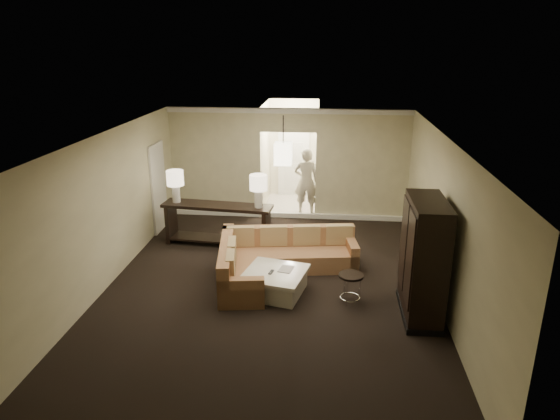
# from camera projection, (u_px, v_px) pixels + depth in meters

# --- Properties ---
(ground) EXTENTS (8.00, 8.00, 0.00)m
(ground) POSITION_uv_depth(u_px,v_px,m) (269.00, 289.00, 9.20)
(ground) COLOR black
(ground) RESTS_ON ground
(wall_back) EXTENTS (6.00, 0.04, 2.80)m
(wall_back) POSITION_uv_depth(u_px,v_px,m) (288.00, 164.00, 12.52)
(wall_back) COLOR beige
(wall_back) RESTS_ON ground
(wall_front) EXTENTS (6.00, 0.04, 2.80)m
(wall_front) POSITION_uv_depth(u_px,v_px,m) (220.00, 351.00, 4.99)
(wall_front) COLOR beige
(wall_front) RESTS_ON ground
(wall_left) EXTENTS (0.04, 8.00, 2.80)m
(wall_left) POSITION_uv_depth(u_px,v_px,m) (105.00, 212.00, 9.04)
(wall_left) COLOR beige
(wall_left) RESTS_ON ground
(wall_right) EXTENTS (0.04, 8.00, 2.80)m
(wall_right) POSITION_uv_depth(u_px,v_px,m) (444.00, 223.00, 8.47)
(wall_right) COLOR beige
(wall_right) RESTS_ON ground
(ceiling) EXTENTS (6.00, 8.00, 0.02)m
(ceiling) POSITION_uv_depth(u_px,v_px,m) (268.00, 138.00, 8.30)
(ceiling) COLOR silver
(ceiling) RESTS_ON wall_back
(crown_molding) EXTENTS (6.00, 0.10, 0.12)m
(crown_molding) POSITION_uv_depth(u_px,v_px,m) (288.00, 111.00, 12.04)
(crown_molding) COLOR silver
(crown_molding) RESTS_ON wall_back
(baseboard) EXTENTS (6.00, 0.10, 0.12)m
(baseboard) POSITION_uv_depth(u_px,v_px,m) (288.00, 215.00, 12.91)
(baseboard) COLOR silver
(baseboard) RESTS_ON ground
(side_door) EXTENTS (0.05, 0.90, 2.10)m
(side_door) POSITION_uv_depth(u_px,v_px,m) (159.00, 187.00, 11.78)
(side_door) COLOR white
(side_door) RESTS_ON ground
(foyer) EXTENTS (1.44, 2.02, 2.80)m
(foyer) POSITION_uv_depth(u_px,v_px,m) (292.00, 156.00, 13.82)
(foyer) COLOR beige
(foyer) RESTS_ON ground
(sectional_sofa) EXTENTS (2.77, 2.42, 0.80)m
(sectional_sofa) POSITION_uv_depth(u_px,v_px,m) (274.00, 259.00, 9.68)
(sectional_sofa) COLOR brown
(sectional_sofa) RESTS_ON ground
(coffee_table) EXTENTS (1.26, 1.26, 0.44)m
(coffee_table) POSITION_uv_depth(u_px,v_px,m) (275.00, 282.00, 8.99)
(coffee_table) COLOR silver
(coffee_table) RESTS_ON ground
(console_table) EXTENTS (2.47, 0.79, 0.94)m
(console_table) POSITION_uv_depth(u_px,v_px,m) (218.00, 221.00, 11.04)
(console_table) COLOR black
(console_table) RESTS_ON ground
(armoire) EXTENTS (0.59, 1.38, 1.99)m
(armoire) POSITION_uv_depth(u_px,v_px,m) (423.00, 262.00, 8.07)
(armoire) COLOR black
(armoire) RESTS_ON ground
(drink_table) EXTENTS (0.43, 0.43, 0.54)m
(drink_table) POSITION_uv_depth(u_px,v_px,m) (351.00, 282.00, 8.61)
(drink_table) COLOR black
(drink_table) RESTS_ON ground
(table_lamp_left) EXTENTS (0.38, 0.38, 0.72)m
(table_lamp_left) POSITION_uv_depth(u_px,v_px,m) (175.00, 181.00, 10.94)
(table_lamp_left) COLOR silver
(table_lamp_left) RESTS_ON console_table
(table_lamp_right) EXTENTS (0.38, 0.38, 0.72)m
(table_lamp_right) POSITION_uv_depth(u_px,v_px,m) (258.00, 186.00, 10.59)
(table_lamp_right) COLOR silver
(table_lamp_right) RESTS_ON console_table
(pendant_light) EXTENTS (0.38, 0.38, 1.09)m
(pendant_light) POSITION_uv_depth(u_px,v_px,m) (283.00, 154.00, 11.12)
(pendant_light) COLOR black
(pendant_light) RESTS_ON ceiling
(person) EXTENTS (0.74, 0.53, 1.94)m
(person) POSITION_uv_depth(u_px,v_px,m) (306.00, 178.00, 12.90)
(person) COLOR beige
(person) RESTS_ON ground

